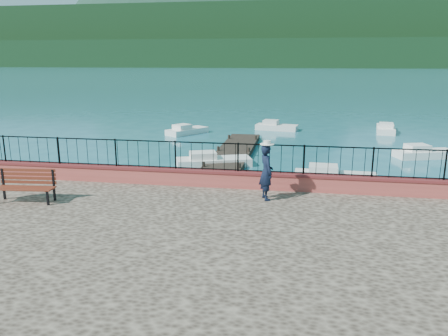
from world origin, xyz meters
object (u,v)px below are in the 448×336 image
(boat_1, at_px, (335,174))
(boat_3, at_px, (187,129))
(park_bench, at_px, (26,192))
(boat_4, at_px, (277,125))
(person, at_px, (266,172))
(boat_2, at_px, (425,151))
(boat_5, at_px, (386,127))
(boat_0, at_px, (214,159))

(boat_1, relative_size, boat_3, 1.12)
(park_bench, relative_size, boat_4, 0.57)
(park_bench, xyz_separation_m, boat_4, (6.53, 23.12, -1.10))
(person, xyz_separation_m, boat_2, (8.17, 12.93, -1.68))
(boat_3, height_order, boat_5, same)
(boat_0, height_order, boat_3, same)
(boat_1, bearing_deg, boat_4, 105.60)
(boat_5, bearing_deg, boat_1, 170.65)
(boat_1, bearing_deg, boat_3, 132.81)
(boat_1, distance_m, boat_5, 16.10)
(boat_1, bearing_deg, boat_2, 51.10)
(boat_0, distance_m, boat_4, 13.00)
(park_bench, height_order, boat_4, park_bench)
(boat_4, xyz_separation_m, boat_5, (8.40, 0.43, 0.00))
(person, distance_m, boat_1, 7.42)
(boat_2, bearing_deg, boat_5, 75.67)
(boat_0, relative_size, boat_3, 1.18)
(boat_2, xyz_separation_m, boat_4, (-8.94, 8.67, 0.00))
(person, distance_m, boat_0, 9.65)
(boat_1, bearing_deg, boat_0, 162.97)
(boat_3, height_order, boat_4, same)
(boat_3, xyz_separation_m, boat_4, (6.57, 3.06, 0.00))
(park_bench, relative_size, boat_2, 0.54)
(park_bench, height_order, boat_3, park_bench)
(park_bench, relative_size, boat_0, 0.48)
(boat_4, bearing_deg, boat_1, -67.15)
(park_bench, distance_m, boat_1, 12.99)
(person, xyz_separation_m, boat_1, (2.69, 6.71, -1.68))
(boat_1, height_order, boat_5, same)
(person, distance_m, boat_5, 23.37)
(park_bench, relative_size, person, 1.05)
(boat_3, relative_size, boat_4, 1.01)
(boat_4, bearing_deg, person, -78.18)
(boat_3, bearing_deg, boat_0, -123.79)
(park_bench, height_order, boat_2, park_bench)
(boat_4, bearing_deg, boat_2, -34.35)
(boat_0, xyz_separation_m, boat_3, (-3.94, 9.67, 0.00))
(boat_0, xyz_separation_m, boat_4, (2.63, 12.73, 0.00))
(boat_2, bearing_deg, boat_0, -178.47)
(boat_3, bearing_deg, boat_2, -75.86)
(boat_0, bearing_deg, person, -88.86)
(boat_3, xyz_separation_m, boat_5, (14.97, 3.49, 0.00))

